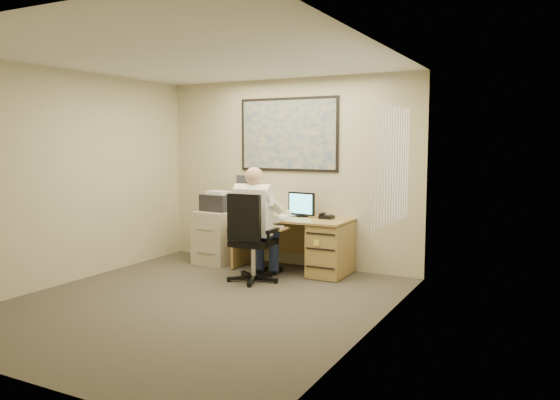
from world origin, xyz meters
The scene contains 8 objects.
room_shell centered at (0.00, 0.00, 1.35)m, with size 4.00×4.50×2.70m.
desk centered at (0.59, 1.90, 0.44)m, with size 1.60×0.97×1.09m.
world_map centered at (0.01, 2.23, 1.90)m, with size 1.56×0.03×1.06m, color #1E4C93.
wall_calendar centered at (-0.74, 2.24, 1.08)m, with size 0.28×0.01×0.42m, color white.
window_blinds centered at (1.97, 0.80, 1.55)m, with size 0.06×1.40×1.30m, color beige, non-canonical shape.
filing_cabinet centered at (-0.95, 1.85, 0.46)m, with size 0.61×0.71×1.07m.
office_chair centered at (0.06, 1.09, 0.34)m, with size 0.71×0.71×1.15m.
person centered at (0.06, 1.17, 0.74)m, with size 0.62×0.88×1.47m, color white, non-canonical shape.
Camera 1 is at (3.58, -4.84, 1.78)m, focal length 35.00 mm.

